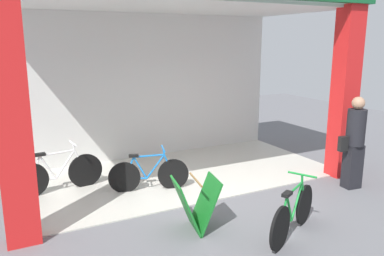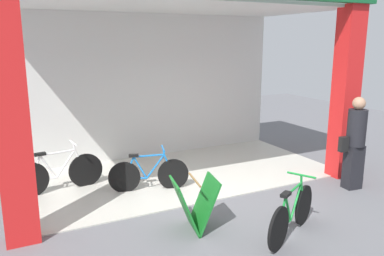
{
  "view_description": "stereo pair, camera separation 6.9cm",
  "coord_description": "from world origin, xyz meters",
  "px_view_note": "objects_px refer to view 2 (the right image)",
  "views": [
    {
      "loc": [
        -3.19,
        -5.42,
        2.72
      ],
      "look_at": [
        0.0,
        0.78,
        1.15
      ],
      "focal_mm": 36.3,
      "sensor_mm": 36.0,
      "label": 1
    },
    {
      "loc": [
        -3.13,
        -5.45,
        2.72
      ],
      "look_at": [
        0.0,
        0.78,
        1.15
      ],
      "focal_mm": 36.3,
      "sensor_mm": 36.0,
      "label": 2
    }
  ],
  "objects_px": {
    "pedestrian_1": "(355,142)",
    "bicycle_inside_1": "(59,173)",
    "sandwich_board_sign": "(194,204)",
    "bicycle_parked_0": "(292,214)",
    "bicycle_inside_0": "(149,174)"
  },
  "relations": [
    {
      "from": "pedestrian_1",
      "to": "bicycle_parked_0",
      "type": "bearing_deg",
      "value": -157.45
    },
    {
      "from": "bicycle_parked_0",
      "to": "bicycle_inside_1",
      "type": "bearing_deg",
      "value": 129.89
    },
    {
      "from": "bicycle_inside_0",
      "to": "sandwich_board_sign",
      "type": "relative_size",
      "value": 1.81
    },
    {
      "from": "bicycle_parked_0",
      "to": "pedestrian_1",
      "type": "bearing_deg",
      "value": 22.55
    },
    {
      "from": "pedestrian_1",
      "to": "bicycle_inside_1",
      "type": "bearing_deg",
      "value": 155.29
    },
    {
      "from": "sandwich_board_sign",
      "to": "pedestrian_1",
      "type": "height_order",
      "value": "pedestrian_1"
    },
    {
      "from": "bicycle_parked_0",
      "to": "pedestrian_1",
      "type": "relative_size",
      "value": 0.8
    },
    {
      "from": "bicycle_inside_0",
      "to": "pedestrian_1",
      "type": "height_order",
      "value": "pedestrian_1"
    },
    {
      "from": "pedestrian_1",
      "to": "sandwich_board_sign",
      "type": "bearing_deg",
      "value": -177.59
    },
    {
      "from": "sandwich_board_sign",
      "to": "pedestrian_1",
      "type": "bearing_deg",
      "value": 2.41
    },
    {
      "from": "bicycle_parked_0",
      "to": "pedestrian_1",
      "type": "xyz_separation_m",
      "value": [
        2.26,
        0.94,
        0.56
      ]
    },
    {
      "from": "bicycle_inside_1",
      "to": "pedestrian_1",
      "type": "xyz_separation_m",
      "value": [
        4.96,
        -2.28,
        0.54
      ]
    },
    {
      "from": "bicycle_inside_0",
      "to": "pedestrian_1",
      "type": "relative_size",
      "value": 0.83
    },
    {
      "from": "bicycle_parked_0",
      "to": "pedestrian_1",
      "type": "height_order",
      "value": "pedestrian_1"
    },
    {
      "from": "bicycle_inside_0",
      "to": "bicycle_inside_1",
      "type": "height_order",
      "value": "bicycle_inside_1"
    }
  ]
}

